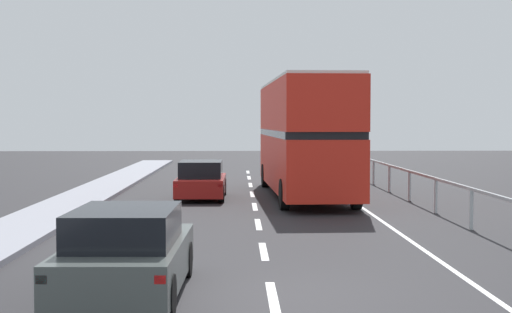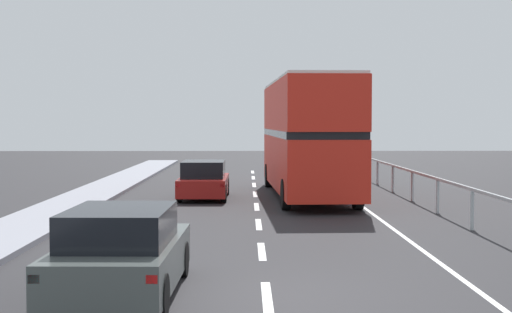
{
  "view_description": "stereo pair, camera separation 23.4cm",
  "coord_description": "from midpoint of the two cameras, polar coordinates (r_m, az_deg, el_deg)",
  "views": [
    {
      "loc": [
        -0.56,
        -11.92,
        2.83
      ],
      "look_at": [
        -0.08,
        7.51,
        1.92
      ],
      "focal_mm": 51.96,
      "sensor_mm": 36.0,
      "label": 1
    },
    {
      "loc": [
        -0.32,
        -11.92,
        2.83
      ],
      "look_at": [
        -0.08,
        7.51,
        1.92
      ],
      "focal_mm": 51.96,
      "sensor_mm": 36.0,
      "label": 2
    }
  ],
  "objects": [
    {
      "name": "ground_plane",
      "position": [
        12.27,
        0.71,
        -10.88
      ],
      "size": [
        73.94,
        120.0,
        0.1
      ],
      "primitive_type": "cube",
      "color": "#262528"
    },
    {
      "name": "hatchback_car_near",
      "position": [
        12.31,
        -10.44,
        -7.36
      ],
      "size": [
        1.91,
        4.29,
        1.44
      ],
      "rotation": [
        0.0,
        0.0,
        -0.02
      ],
      "color": "#48504D",
      "rests_on": "ground"
    },
    {
      "name": "double_decker_bus_red",
      "position": [
        27.83,
        3.51,
        1.68
      ],
      "size": [
        2.96,
        11.42,
        4.37
      ],
      "rotation": [
        0.0,
        0.0,
        0.04
      ],
      "color": "red",
      "rests_on": "ground"
    },
    {
      "name": "lane_paint_markings",
      "position": [
        21.0,
        5.5,
        -5.06
      ],
      "size": [
        3.68,
        46.0,
        0.01
      ],
      "color": "silver",
      "rests_on": "ground"
    },
    {
      "name": "sedan_car_ahead",
      "position": [
        27.32,
        -4.47,
        -1.86
      ],
      "size": [
        1.78,
        4.09,
        1.4
      ],
      "rotation": [
        0.0,
        0.0,
        -0.01
      ],
      "color": "maroon",
      "rests_on": "ground"
    },
    {
      "name": "bridge_side_railing",
      "position": [
        21.85,
        14.59,
        -2.48
      ],
      "size": [
        0.1,
        42.0,
        1.11
      ],
      "color": "#ACB3B6",
      "rests_on": "ground"
    }
  ]
}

